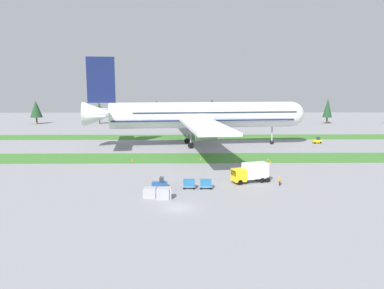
{
  "coord_description": "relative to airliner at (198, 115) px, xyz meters",
  "views": [
    {
      "loc": [
        1.25,
        -51.75,
        17.38
      ],
      "look_at": [
        2.45,
        33.88,
        4.0
      ],
      "focal_mm": 34.72,
      "sensor_mm": 36.0,
      "label": 1
    }
  ],
  "objects": [
    {
      "name": "cargo_dolly_lead",
      "position": [
        -2.8,
        -46.63,
        -8.26
      ],
      "size": [
        2.25,
        1.58,
        1.55
      ],
      "rotation": [
        0.0,
        0.0,
        1.54
      ],
      "color": "#A3A3A8",
      "rests_on": "ground"
    },
    {
      "name": "distant_tree_line",
      "position": [
        5.88,
        66.05,
        -2.22
      ],
      "size": [
        200.88,
        9.12,
        11.87
      ],
      "color": "#4C3823",
      "rests_on": "ground"
    },
    {
      "name": "catering_truck",
      "position": [
        8.53,
        -42.72,
        -7.23
      ],
      "size": [
        7.33,
        4.42,
        3.58
      ],
      "rotation": [
        0.0,
        0.0,
        1.9
      ],
      "color": "yellow",
      "rests_on": "ground"
    },
    {
      "name": "cargo_dolly_second",
      "position": [
        0.09,
        -46.73,
        -8.26
      ],
      "size": [
        2.25,
        1.58,
        1.55
      ],
      "rotation": [
        0.0,
        0.0,
        1.54
      ],
      "color": "#A3A3A8",
      "rests_on": "ground"
    },
    {
      "name": "baggage_tug",
      "position": [
        -7.83,
        -46.45,
        -8.36
      ],
      "size": [
        2.64,
        1.39,
        1.97
      ],
      "rotation": [
        0.0,
        0.0,
        1.54
      ],
      "color": "#1E4C8E",
      "rests_on": "ground"
    },
    {
      "name": "uld_container_0",
      "position": [
        -9.04,
        -51.78,
        -8.38
      ],
      "size": [
        2.1,
        1.72,
        1.6
      ],
      "primitive_type": "cube",
      "rotation": [
        0.0,
        0.0,
        -0.06
      ],
      "color": "#A3A3A8",
      "rests_on": "ground"
    },
    {
      "name": "taxiway_marker_2",
      "position": [
        16.24,
        -22.1,
        -8.95
      ],
      "size": [
        0.44,
        0.44,
        0.46
      ],
      "primitive_type": "cone",
      "color": "orange",
      "rests_on": "ground"
    },
    {
      "name": "grass_strip_far",
      "position": [
        -4.41,
        19.35,
        -9.18
      ],
      "size": [
        320.0,
        13.15,
        0.01
      ],
      "primitive_type": "cube",
      "color": "#3D752D",
      "rests_on": "ground"
    },
    {
      "name": "airliner",
      "position": [
        0.0,
        0.0,
        0.0
      ],
      "size": [
        65.16,
        80.67,
        25.58
      ],
      "rotation": [
        0.0,
        0.0,
        -1.45
      ],
      "color": "white",
      "rests_on": "ground"
    },
    {
      "name": "taxiway_marker_0",
      "position": [
        -16.04,
        -23.01,
        -8.88
      ],
      "size": [
        0.44,
        0.44,
        0.59
      ],
      "primitive_type": "cone",
      "color": "orange",
      "rests_on": "ground"
    },
    {
      "name": "pushback_tractor",
      "position": [
        37.28,
        4.4,
        -8.36
      ],
      "size": [
        2.73,
        1.6,
        1.97
      ],
      "rotation": [
        0.0,
        0.0,
        1.69
      ],
      "color": "yellow",
      "rests_on": "ground"
    },
    {
      "name": "uld_container_2",
      "position": [
        -6.67,
        -52.52,
        -8.29
      ],
      "size": [
        2.17,
        1.82,
        1.78
      ],
      "primitive_type": "cube",
      "rotation": [
        0.0,
        0.0,
        0.12
      ],
      "color": "#A3A3A8",
      "rests_on": "ground"
    },
    {
      "name": "ground_crew_marshaller",
      "position": [
        13.3,
        -45.08,
        -8.23
      ],
      "size": [
        0.36,
        0.5,
        1.74
      ],
      "rotation": [
        0.0,
        0.0,
        4.18
      ],
      "color": "black",
      "rests_on": "ground"
    },
    {
      "name": "taxiway_marker_3",
      "position": [
        16.05,
        -25.39,
        -8.86
      ],
      "size": [
        0.44,
        0.44,
        0.64
      ],
      "primitive_type": "cone",
      "color": "orange",
      "rests_on": "ground"
    },
    {
      "name": "ground_plane",
      "position": [
        -4.41,
        -57.0,
        -9.18
      ],
      "size": [
        400.0,
        400.0,
        0.0
      ],
      "primitive_type": "plane",
      "color": "gray"
    },
    {
      "name": "uld_container_1",
      "position": [
        -6.88,
        -52.63,
        -8.31
      ],
      "size": [
        2.09,
        1.72,
        1.74
      ],
      "primitive_type": "cube",
      "rotation": [
        0.0,
        0.0,
        -0.06
      ],
      "color": "#A3A3A8",
      "rests_on": "ground"
    },
    {
      "name": "taxiway_marker_1",
      "position": [
        0.13,
        -21.4,
        -8.91
      ],
      "size": [
        0.44,
        0.44,
        0.53
      ],
      "primitive_type": "cone",
      "color": "orange",
      "rests_on": "ground"
    },
    {
      "name": "grass_strip_near",
      "position": [
        -4.41,
        -18.94,
        -9.18
      ],
      "size": [
        320.0,
        13.15,
        0.01
      ],
      "primitive_type": "cube",
      "color": "#3D752D",
      "rests_on": "ground"
    }
  ]
}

